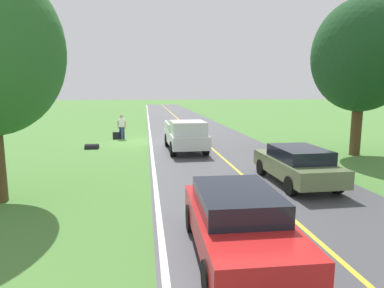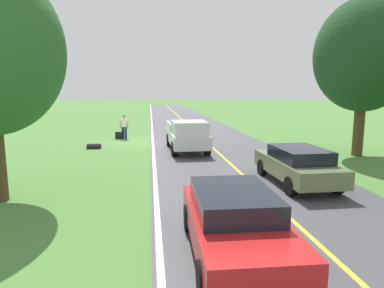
{
  "view_description": "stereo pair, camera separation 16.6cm",
  "coord_description": "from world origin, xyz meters",
  "px_view_note": "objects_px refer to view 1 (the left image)",
  "views": [
    {
      "loc": [
        -0.65,
        23.1,
        3.52
      ],
      "look_at": [
        -2.33,
        10.95,
        1.54
      ],
      "focal_mm": 31.3,
      "sensor_mm": 36.0,
      "label": 1
    },
    {
      "loc": [
        -0.81,
        23.12,
        3.52
      ],
      "look_at": [
        -2.33,
        10.95,
        1.54
      ],
      "focal_mm": 31.3,
      "sensor_mm": 36.0,
      "label": 2
    }
  ],
  "objects_px": {
    "tree_far_side_near": "(362,56)",
    "sedan_ahead_same_lane": "(238,221)",
    "sedan_mid_oncoming": "(297,164)",
    "hitchhiker_walking": "(122,126)",
    "pickup_truck_passing": "(186,135)",
    "suitcase_carried": "(116,136)"
  },
  "relations": [
    {
      "from": "pickup_truck_passing",
      "to": "suitcase_carried",
      "type": "bearing_deg",
      "value": -50.61
    },
    {
      "from": "suitcase_carried",
      "to": "pickup_truck_passing",
      "type": "relative_size",
      "value": 0.1
    },
    {
      "from": "suitcase_carried",
      "to": "tree_far_side_near",
      "type": "bearing_deg",
      "value": 60.8
    },
    {
      "from": "pickup_truck_passing",
      "to": "tree_far_side_near",
      "type": "height_order",
      "value": "tree_far_side_near"
    },
    {
      "from": "sedan_ahead_same_lane",
      "to": "hitchhiker_walking",
      "type": "bearing_deg",
      "value": -78.56
    },
    {
      "from": "sedan_mid_oncoming",
      "to": "sedan_ahead_same_lane",
      "type": "height_order",
      "value": "same"
    },
    {
      "from": "pickup_truck_passing",
      "to": "sedan_mid_oncoming",
      "type": "relative_size",
      "value": 1.23
    },
    {
      "from": "tree_far_side_near",
      "to": "hitchhiker_walking",
      "type": "bearing_deg",
      "value": -31.43
    },
    {
      "from": "sedan_mid_oncoming",
      "to": "sedan_ahead_same_lane",
      "type": "xyz_separation_m",
      "value": [
        3.73,
        5.11,
        0.0
      ]
    },
    {
      "from": "pickup_truck_passing",
      "to": "tree_far_side_near",
      "type": "bearing_deg",
      "value": 164.57
    },
    {
      "from": "hitchhiker_walking",
      "to": "tree_far_side_near",
      "type": "xyz_separation_m",
      "value": [
        -13.04,
        7.97,
        4.33
      ]
    },
    {
      "from": "tree_far_side_near",
      "to": "sedan_ahead_same_lane",
      "type": "bearing_deg",
      "value": 46.86
    },
    {
      "from": "suitcase_carried",
      "to": "sedan_mid_oncoming",
      "type": "relative_size",
      "value": 0.12
    },
    {
      "from": "pickup_truck_passing",
      "to": "hitchhiker_walking",
      "type": "bearing_deg",
      "value": -53.75
    },
    {
      "from": "tree_far_side_near",
      "to": "sedan_ahead_same_lane",
      "type": "height_order",
      "value": "tree_far_side_near"
    },
    {
      "from": "sedan_ahead_same_lane",
      "to": "pickup_truck_passing",
      "type": "bearing_deg",
      "value": -91.72
    },
    {
      "from": "hitchhiker_walking",
      "to": "pickup_truck_passing",
      "type": "xyz_separation_m",
      "value": [
        -4.02,
        5.48,
        -0.01
      ]
    },
    {
      "from": "tree_far_side_near",
      "to": "sedan_ahead_same_lane",
      "type": "relative_size",
      "value": 1.86
    },
    {
      "from": "suitcase_carried",
      "to": "sedan_ahead_same_lane",
      "type": "height_order",
      "value": "sedan_ahead_same_lane"
    },
    {
      "from": "tree_far_side_near",
      "to": "sedan_mid_oncoming",
      "type": "bearing_deg",
      "value": 40.99
    },
    {
      "from": "hitchhiker_walking",
      "to": "tree_far_side_near",
      "type": "bearing_deg",
      "value": 148.57
    },
    {
      "from": "pickup_truck_passing",
      "to": "sedan_ahead_same_lane",
      "type": "xyz_separation_m",
      "value": [
        0.38,
        12.52,
        -0.21
      ]
    }
  ]
}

